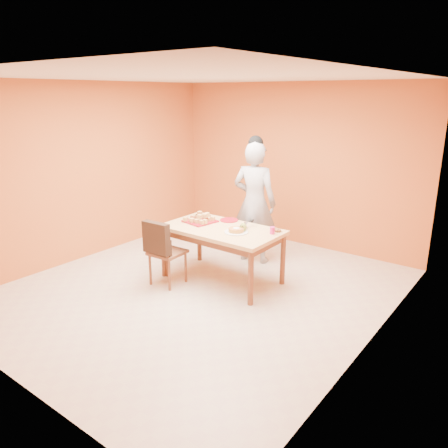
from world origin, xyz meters
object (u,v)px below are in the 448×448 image
Objects in this scene: pastry_platter at (200,221)px; egg_ornament at (243,227)px; dining_table at (222,235)px; magenta_glass at (272,230)px; dining_chair at (166,251)px; red_dinner_plate at (229,220)px; checker_tin at (277,230)px; person at (254,203)px; sponge_cake at (236,230)px.

pastry_platter is 3.17× the size of egg_ornament.
magenta_glass reaches higher than dining_table.
dining_chair is at bearing -147.96° from magenta_glass.
pastry_platter is 1.47× the size of red_dinner_plate.
pastry_platter is 1.13m from checker_tin.
magenta_glass is at bearing -10.78° from red_dinner_plate.
pastry_platter is 1.11m from magenta_glass.
dining_table is 0.87× the size of person.
checker_tin is at bearing -2.07° from red_dinner_plate.
magenta_glass is (0.75, -0.71, -0.12)m from person.
pastry_platter is 0.42m from red_dinner_plate.
red_dinner_plate is at bearing 169.22° from magenta_glass.
pastry_platter is at bearing -133.32° from red_dinner_plate.
dining_chair is at bearing 61.72° from person.
dining_chair is at bearing -140.75° from egg_ornament.
checker_tin is (1.10, 0.27, 0.00)m from pastry_platter.
egg_ornament is 1.29× the size of magenta_glass.
egg_ornament is (0.75, -0.00, 0.05)m from pastry_platter.
sponge_cake is 0.47m from magenta_glass.
dining_chair is 1.02m from red_dinner_plate.
person is at bearing 82.87° from red_dinner_plate.
egg_ornament is at bearing 32.25° from dining_chair.
pastry_platter is 0.70m from sponge_cake.
checker_tin is (1.20, 0.87, 0.30)m from dining_chair.
magenta_glass reaches higher than checker_tin.
sponge_cake is 0.54m from checker_tin.
egg_ornament is at bearing -33.70° from red_dinner_plate.
red_dinner_plate is 0.57m from sponge_cake.
person is at bearing 142.00° from checker_tin.
dining_table is 0.94m from person.
egg_ornament is (0.84, 0.60, 0.34)m from dining_chair.
checker_tin is at bearing 33.05° from dining_chair.
magenta_glass is at bearing 125.37° from person.
pastry_platter is at bearing -166.04° from checker_tin.
checker_tin is (0.41, 0.36, -0.02)m from sponge_cake.
sponge_cake reaches higher than pastry_platter.
red_dinner_plate is at bearing 111.38° from dining_table.
magenta_glass is 0.13m from checker_tin.
red_dinner_plate is 0.83m from magenta_glass.
egg_ornament reaches higher than sponge_cake.
red_dinner_plate is at bearing 136.19° from sponge_cake.
person is at bearing 109.74° from sponge_cake.
magenta_glass is (0.68, 0.19, 0.14)m from dining_table.
sponge_cake is (0.41, -0.39, 0.03)m from red_dinner_plate.
magenta_glass reaches higher than red_dinner_plate.
egg_ornament reaches higher than magenta_glass.
egg_ornament reaches higher than dining_table.
red_dinner_plate is at bearing 71.77° from person.
dining_table is 7.87× the size of sponge_cake.
pastry_platter reaches higher than red_dinner_plate.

